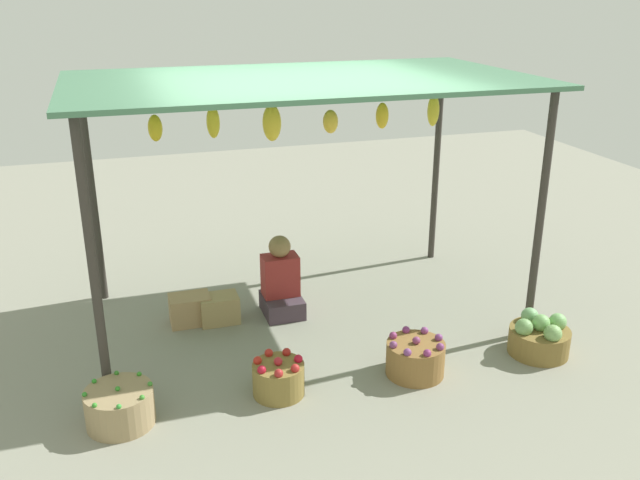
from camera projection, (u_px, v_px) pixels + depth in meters
ground_plane at (304, 315)px, 6.57m from camera, size 14.00×14.00×0.00m
market_stall_structure at (302, 96)px, 5.83m from camera, size 3.94×2.25×2.24m
vendor_person at (281, 284)px, 6.51m from camera, size 0.36×0.44×0.78m
basket_green_chilies at (120, 407)px, 4.91m from camera, size 0.49×0.49×0.31m
basket_red_apples at (279, 378)px, 5.26m from camera, size 0.40×0.40×0.32m
basket_purple_onions at (415, 358)px, 5.53m from camera, size 0.48×0.48×0.34m
basket_cabbages at (539, 337)px, 5.84m from camera, size 0.51×0.51×0.36m
wooden_crate_near_vendor at (190, 309)px, 6.37m from camera, size 0.37×0.27×0.27m
wooden_crate_stacked_rear at (219, 309)px, 6.39m from camera, size 0.36×0.26×0.26m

